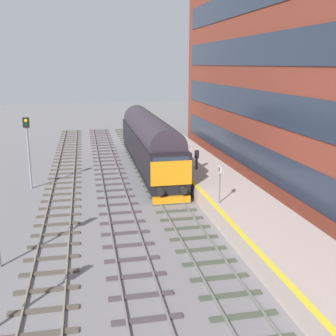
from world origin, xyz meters
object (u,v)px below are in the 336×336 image
(signal_post_far, at_px, (28,146))
(platform_number_sign, at_px, (220,179))
(diesel_locomotive, at_px, (149,141))
(waiting_passenger, at_px, (197,156))

(signal_post_far, xyz_separation_m, platform_number_sign, (11.26, -8.44, -0.72))
(diesel_locomotive, height_order, waiting_passenger, diesel_locomotive)
(diesel_locomotive, distance_m, platform_number_sign, 12.27)
(platform_number_sign, relative_size, waiting_passenger, 1.31)
(signal_post_far, height_order, platform_number_sign, signal_post_far)
(signal_post_far, relative_size, platform_number_sign, 2.38)
(diesel_locomotive, relative_size, waiting_passenger, 11.08)
(signal_post_far, bearing_deg, waiting_passenger, -3.02)
(diesel_locomotive, distance_m, waiting_passenger, 5.20)
(waiting_passenger, bearing_deg, platform_number_sign, -158.76)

